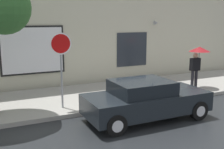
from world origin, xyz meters
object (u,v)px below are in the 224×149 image
object	(u,v)px
parked_car	(146,100)
stop_sign	(61,55)
fire_hydrant	(130,88)
pedestrian_with_umbrella	(198,56)

from	to	relation	value
parked_car	stop_sign	xyz separation A→B (m)	(-2.29, 1.91, 1.39)
fire_hydrant	stop_sign	distance (m)	3.35
fire_hydrant	parked_car	bearing A→B (deg)	-106.27
parked_car	stop_sign	bearing A→B (deg)	140.17
pedestrian_with_umbrella	stop_sign	bearing A→B (deg)	-177.23
fire_hydrant	stop_sign	size ratio (longest dim) A/B	0.26
parked_car	stop_sign	size ratio (longest dim) A/B	1.54
fire_hydrant	pedestrian_with_umbrella	xyz separation A→B (m)	(3.53, -0.02, 1.15)
parked_car	fire_hydrant	size ratio (longest dim) A/B	5.83
fire_hydrant	stop_sign	bearing A→B (deg)	-173.63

